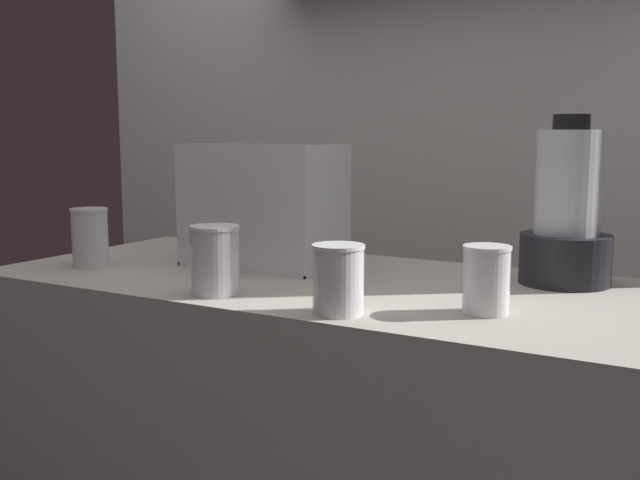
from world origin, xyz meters
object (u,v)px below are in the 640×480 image
object	(u,v)px
carrot_display_bin	(268,226)
juice_cup_beet_left	(215,263)
juice_cup_carrot_middle	(338,284)
juice_cup_beet_right	(486,284)
juice_cup_beet_far_left	(90,241)
blender_pitcher	(567,218)

from	to	relation	value
carrot_display_bin	juice_cup_beet_left	world-z (taller)	carrot_display_bin
juice_cup_carrot_middle	juice_cup_beet_right	xyz separation A→B (m)	(0.21, 0.12, 0.00)
juice_cup_beet_far_left	juice_cup_carrot_middle	world-z (taller)	juice_cup_beet_far_left
juice_cup_beet_far_left	juice_cup_carrot_middle	size ratio (longest dim) A/B	1.13
juice_cup_beet_left	juice_cup_beet_right	distance (m)	0.50
juice_cup_carrot_middle	blender_pitcher	bearing A→B (deg)	58.12
juice_cup_beet_left	juice_cup_carrot_middle	xyz separation A→B (m)	(0.27, -0.02, -0.01)
blender_pitcher	juice_cup_beet_far_left	world-z (taller)	blender_pitcher
juice_cup_beet_far_left	juice_cup_beet_right	size ratio (longest dim) A/B	1.15
carrot_display_bin	juice_cup_beet_left	distance (m)	0.32
juice_cup_beet_far_left	juice_cup_beet_right	world-z (taller)	juice_cup_beet_far_left
blender_pitcher	juice_cup_beet_far_left	xyz separation A→B (m)	(-0.97, -0.33, -0.07)
carrot_display_bin	juice_cup_beet_left	xyz separation A→B (m)	(0.08, -0.31, -0.03)
carrot_display_bin	juice_cup_beet_far_left	bearing A→B (deg)	-147.70
carrot_display_bin	juice_cup_beet_right	size ratio (longest dim) A/B	2.99
juice_cup_beet_far_left	juice_cup_beet_left	bearing A→B (deg)	-12.17
juice_cup_beet_far_left	juice_cup_carrot_middle	bearing A→B (deg)	-9.06
carrot_display_bin	juice_cup_beet_far_left	xyz separation A→B (m)	(-0.34, -0.21, -0.03)
carrot_display_bin	blender_pitcher	size ratio (longest dim) A/B	1.02
juice_cup_beet_far_left	juice_cup_carrot_middle	xyz separation A→B (m)	(0.70, -0.11, -0.01)
carrot_display_bin	juice_cup_beet_left	size ratio (longest dim) A/B	2.65
juice_cup_carrot_middle	juice_cup_beet_right	distance (m)	0.25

